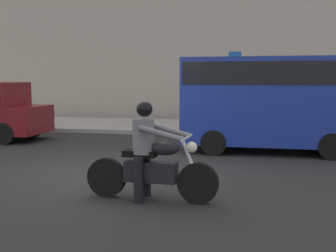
# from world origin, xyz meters

# --- Properties ---
(ground_plane) EXTENTS (80.00, 80.00, 0.00)m
(ground_plane) POSITION_xyz_m (0.00, 0.00, 0.00)
(ground_plane) COLOR #262626
(sidewalk_slab) EXTENTS (40.00, 4.40, 0.14)m
(sidewalk_slab) POSITION_xyz_m (0.00, 8.00, 0.07)
(sidewalk_slab) COLOR #99968E
(sidewalk_slab) RESTS_ON ground_plane
(motorcycle_with_rider_gray) EXTENTS (2.13, 0.70, 1.56)m
(motorcycle_with_rider_gray) POSITION_xyz_m (1.15, -1.70, 0.64)
(motorcycle_with_rider_gray) COLOR black
(motorcycle_with_rider_gray) RESTS_ON ground_plane
(parked_van_cobalt_blue) EXTENTS (4.49, 1.96, 2.44)m
(parked_van_cobalt_blue) POSITION_xyz_m (3.13, 3.26, 1.41)
(parked_van_cobalt_blue) COLOR navy
(parked_van_cobalt_blue) RESTS_ON ground_plane
(street_sign_post) EXTENTS (0.44, 0.08, 2.74)m
(street_sign_post) POSITION_xyz_m (1.99, 7.01, 1.79)
(street_sign_post) COLOR gray
(street_sign_post) RESTS_ON sidewalk_slab
(pedestrian_bystander) EXTENTS (0.34, 0.34, 1.68)m
(pedestrian_bystander) POSITION_xyz_m (3.31, 8.72, 1.12)
(pedestrian_bystander) COLOR black
(pedestrian_bystander) RESTS_ON sidewalk_slab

